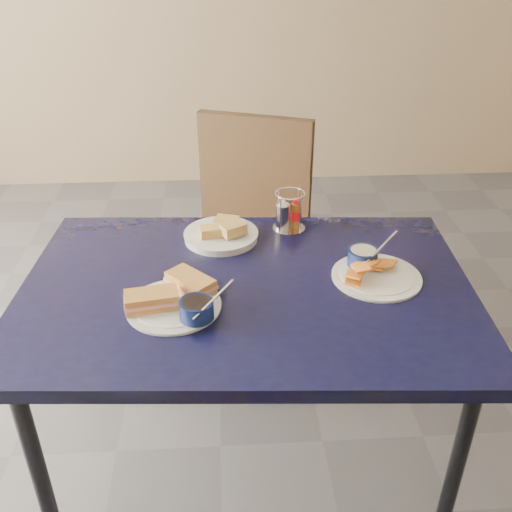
{
  "coord_description": "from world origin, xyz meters",
  "views": [
    {
      "loc": [
        0.04,
        -1.44,
        1.65
      ],
      "look_at": [
        0.13,
        -0.04,
        0.82
      ],
      "focal_mm": 40.0,
      "sensor_mm": 36.0,
      "label": 1
    }
  ],
  "objects": [
    {
      "name": "ground",
      "position": [
        0.0,
        0.0,
        0.0
      ],
      "size": [
        6.0,
        6.0,
        0.0
      ],
      "primitive_type": "plane",
      "color": "#4C4B50",
      "rests_on": "ground"
    },
    {
      "name": "condiment_caddy",
      "position": [
        0.25,
        0.26,
        0.81
      ],
      "size": [
        0.11,
        0.11,
        0.14
      ],
      "color": "silver",
      "rests_on": "dining_table"
    },
    {
      "name": "sandwich_plate",
      "position": [
        -0.09,
        -0.17,
        0.78
      ],
      "size": [
        0.3,
        0.27,
        0.12
      ],
      "color": "white",
      "rests_on": "dining_table"
    },
    {
      "name": "plantain_plate",
      "position": [
        0.46,
        -0.04,
        0.77
      ],
      "size": [
        0.26,
        0.26,
        0.12
      ],
      "color": "white",
      "rests_on": "dining_table"
    },
    {
      "name": "dining_table",
      "position": [
        0.1,
        -0.08,
        0.69
      ],
      "size": [
        1.34,
        0.94,
        0.75
      ],
      "color": "black",
      "rests_on": "ground"
    },
    {
      "name": "chair_far",
      "position": [
        0.1,
        0.65,
        0.57
      ],
      "size": [
        0.6,
        0.6,
        1.0
      ],
      "color": "black",
      "rests_on": "ground"
    },
    {
      "name": "bread_basket",
      "position": [
        0.03,
        0.2,
        0.77
      ],
      "size": [
        0.24,
        0.24,
        0.07
      ],
      "color": "white",
      "rests_on": "dining_table"
    }
  ]
}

